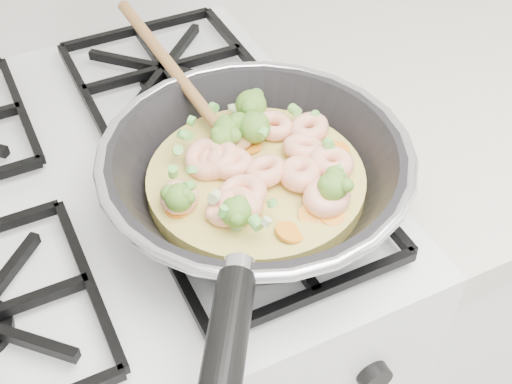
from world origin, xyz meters
name	(u,v)px	position (x,y,z in m)	size (l,w,h in m)	color
stove	(136,383)	(0.00, 1.70, 0.46)	(0.60, 0.60, 0.92)	white
skillet	(255,173)	(0.15, 1.57, 0.96)	(0.35, 0.58, 0.10)	black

